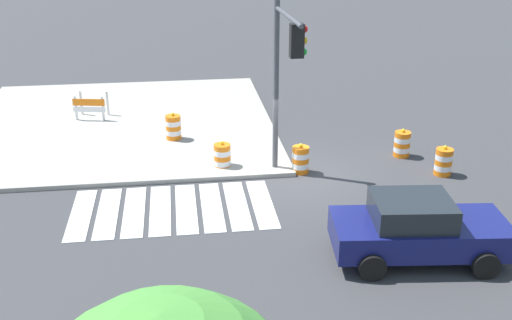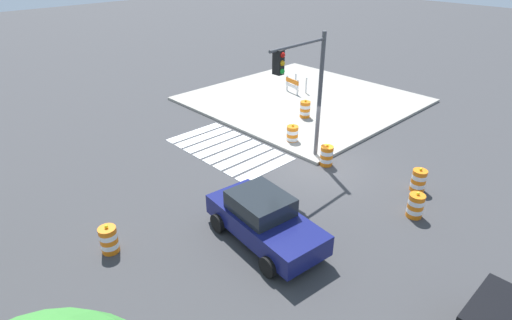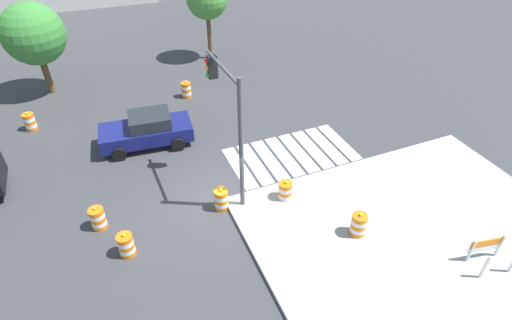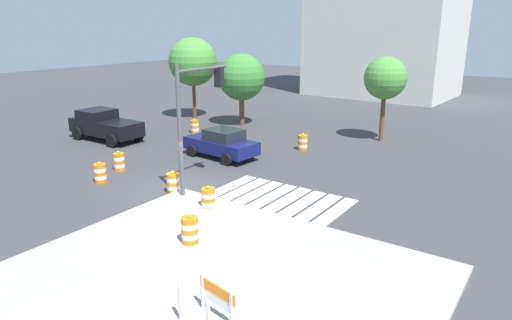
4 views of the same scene
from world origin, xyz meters
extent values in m
plane|color=#38383A|center=(0.00, 0.00, 0.00)|extent=(120.00, 120.00, 0.00)
cube|color=#9E998E|center=(6.00, -6.00, 0.07)|extent=(12.00, 12.00, 0.15)
cube|color=silver|center=(1.38, 1.80, 0.01)|extent=(0.60, 3.20, 0.02)
cube|color=silver|center=(2.12, 1.80, 0.01)|extent=(0.60, 3.20, 0.02)
cube|color=silver|center=(2.88, 1.80, 0.01)|extent=(0.60, 3.20, 0.02)
cube|color=silver|center=(3.62, 1.80, 0.01)|extent=(0.60, 3.20, 0.02)
cube|color=silver|center=(4.38, 1.80, 0.01)|extent=(0.60, 3.20, 0.02)
cube|color=silver|center=(5.12, 1.80, 0.01)|extent=(0.60, 3.20, 0.02)
cube|color=silver|center=(5.88, 1.80, 0.01)|extent=(0.60, 3.20, 0.02)
cube|color=silver|center=(6.62, 1.80, 0.01)|extent=(0.60, 3.20, 0.02)
cube|color=navy|center=(-2.06, 5.29, 0.68)|extent=(4.47, 2.27, 0.70)
cube|color=#1E2328|center=(-1.81, 5.27, 1.33)|extent=(2.05, 1.79, 0.60)
cylinder|color=black|center=(-3.50, 4.49, 0.33)|extent=(0.68, 0.31, 0.66)
cylinder|color=black|center=(-3.30, 6.38, 0.33)|extent=(0.68, 0.31, 0.66)
cylinder|color=black|center=(-0.81, 4.21, 0.33)|extent=(0.68, 0.31, 0.66)
cylinder|color=black|center=(-0.62, 6.10, 0.33)|extent=(0.68, 0.31, 0.66)
cylinder|color=orange|center=(-4.81, 0.45, 0.09)|extent=(0.56, 0.56, 0.18)
cylinder|color=white|center=(-4.81, 0.45, 0.27)|extent=(0.56, 0.56, 0.18)
cylinder|color=orange|center=(-4.81, 0.45, 0.45)|extent=(0.56, 0.56, 0.18)
cylinder|color=white|center=(-4.81, 0.45, 0.63)|extent=(0.56, 0.56, 0.18)
cylinder|color=orange|center=(-4.81, 0.45, 0.81)|extent=(0.56, 0.56, 0.18)
sphere|color=yellow|center=(-4.81, 0.45, 0.96)|extent=(0.12, 0.12, 0.12)
cylinder|color=orange|center=(-4.03, -1.29, 0.09)|extent=(0.56, 0.56, 0.18)
cylinder|color=white|center=(-4.03, -1.29, 0.27)|extent=(0.56, 0.56, 0.18)
cylinder|color=orange|center=(-4.03, -1.29, 0.45)|extent=(0.56, 0.56, 0.18)
cylinder|color=white|center=(-4.03, -1.29, 0.63)|extent=(0.56, 0.56, 0.18)
cylinder|color=orange|center=(-4.03, -1.29, 0.81)|extent=(0.56, 0.56, 0.18)
sphere|color=yellow|center=(-4.03, -1.29, 0.96)|extent=(0.12, 0.12, 0.12)
cylinder|color=orange|center=(-0.21, -0.36, 0.09)|extent=(0.56, 0.56, 0.18)
cylinder|color=white|center=(-0.21, -0.36, 0.27)|extent=(0.56, 0.56, 0.18)
cylinder|color=orange|center=(-0.21, -0.36, 0.45)|extent=(0.56, 0.56, 0.18)
cylinder|color=white|center=(-0.21, -0.36, 0.63)|extent=(0.56, 0.56, 0.18)
cylinder|color=orange|center=(-0.21, -0.36, 0.81)|extent=(0.56, 0.56, 0.18)
sphere|color=yellow|center=(-0.21, -0.36, 0.96)|extent=(0.12, 0.12, 0.12)
cylinder|color=orange|center=(2.33, -0.93, 0.09)|extent=(0.56, 0.56, 0.18)
cylinder|color=white|center=(2.33, -0.93, 0.27)|extent=(0.56, 0.56, 0.18)
cylinder|color=orange|center=(2.33, -0.93, 0.45)|extent=(0.56, 0.56, 0.18)
cylinder|color=white|center=(2.33, -0.93, 0.63)|extent=(0.56, 0.56, 0.18)
cylinder|color=orange|center=(2.33, -0.93, 0.81)|extent=(0.56, 0.56, 0.18)
sphere|color=yellow|center=(2.33, -0.93, 0.96)|extent=(0.12, 0.12, 0.12)
cylinder|color=orange|center=(3.91, -3.73, 0.24)|extent=(0.56, 0.56, 0.18)
cylinder|color=white|center=(3.91, -3.73, 0.42)|extent=(0.56, 0.56, 0.18)
cylinder|color=orange|center=(3.91, -3.73, 0.60)|extent=(0.56, 0.56, 0.18)
cylinder|color=white|center=(3.91, -3.73, 0.78)|extent=(0.56, 0.56, 0.18)
cylinder|color=orange|center=(3.91, -3.73, 0.96)|extent=(0.56, 0.56, 0.18)
sphere|color=yellow|center=(3.91, -3.73, 1.11)|extent=(0.12, 0.12, 0.12)
cube|color=silver|center=(6.70, -6.27, 0.65)|extent=(0.08, 0.08, 1.00)
cube|color=silver|center=(6.57, -6.96, 0.65)|extent=(0.08, 0.08, 1.00)
cube|color=silver|center=(7.78, -6.47, 0.65)|extent=(0.08, 0.08, 1.00)
cube|color=silver|center=(7.65, -7.16, 0.65)|extent=(0.08, 0.08, 1.00)
cube|color=orange|center=(7.24, -6.35, 0.90)|extent=(1.28, 0.28, 0.28)
cube|color=white|center=(7.24, -6.35, 0.60)|extent=(1.28, 0.28, 0.20)
cylinder|color=#4C4C51|center=(0.60, -0.60, 2.90)|extent=(0.18, 0.18, 5.50)
cylinder|color=#4C4C51|center=(0.55, 1.00, 5.35)|extent=(0.21, 3.20, 0.12)
cube|color=black|center=(0.52, 2.12, 4.90)|extent=(0.37, 0.29, 0.90)
sphere|color=red|center=(0.33, 2.11, 5.20)|extent=(0.20, 0.20, 0.20)
sphere|color=#F2A514|center=(0.33, 2.11, 4.90)|extent=(0.20, 0.20, 0.20)
sphere|color=green|center=(0.33, 2.11, 4.60)|extent=(0.20, 0.20, 0.20)
camera|label=1|loc=(3.76, 18.05, 8.20)|focal=43.29mm
camera|label=2|loc=(-9.72, 12.99, 8.76)|focal=28.87mm
camera|label=3|loc=(-3.55, -11.84, 11.40)|focal=28.58mm
camera|label=4|loc=(13.57, -13.81, 7.11)|focal=31.92mm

